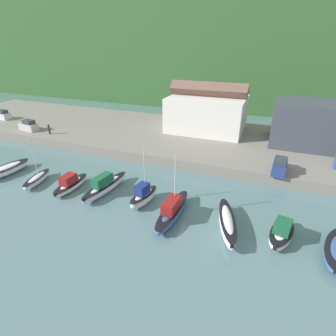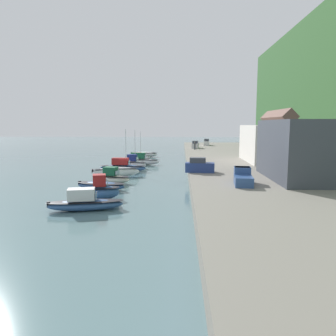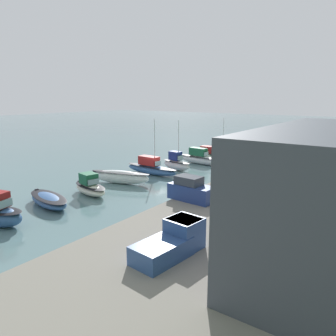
{
  "view_description": "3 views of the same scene",
  "coord_description": "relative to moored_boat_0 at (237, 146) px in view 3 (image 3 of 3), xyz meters",
  "views": [
    {
      "loc": [
        8.91,
        -23.86,
        18.24
      ],
      "look_at": [
        -3.98,
        8.53,
        1.31
      ],
      "focal_mm": 28.0,
      "sensor_mm": 36.0,
      "label": 1
    },
    {
      "loc": [
        58.84,
        9.86,
        8.65
      ],
      "look_at": [
        4.56,
        7.67,
        1.31
      ],
      "focal_mm": 35.0,
      "sensor_mm": 36.0,
      "label": 2
    },
    {
      "loc": [
        35.24,
        27.3,
        10.75
      ],
      "look_at": [
        0.53,
        2.31,
        1.35
      ],
      "focal_mm": 35.0,
      "sensor_mm": 36.0,
      "label": 3
    }
  ],
  "objects": [
    {
      "name": "parked_car_2",
      "position": [
        -10.18,
        13.95,
        1.82
      ],
      "size": [
        4.42,
        2.39,
        2.16
      ],
      "rotation": [
        0.0,
        0.0,
        1.42
      ],
      "color": "#B7B7BC",
      "rests_on": "quay_promenade"
    },
    {
      "name": "moored_boat_6",
      "position": [
        33.31,
        -0.87,
        0.16
      ],
      "size": [
        3.82,
        8.03,
        1.69
      ],
      "rotation": [
        0.0,
        0.0,
        0.3
      ],
      "color": "white",
      "rests_on": "ground_plane"
    },
    {
      "name": "moored_boat_3",
      "position": [
        16.85,
        0.97,
        0.22
      ],
      "size": [
        2.65,
        8.68,
        2.59
      ],
      "rotation": [
        0.0,
        0.0,
        -0.11
      ],
      "color": "silver",
      "rests_on": "ground_plane"
    },
    {
      "name": "ground_plane",
      "position": [
        26.86,
        -0.07,
        -0.72
      ],
      "size": [
        320.0,
        320.0,
        0.0
      ],
      "primitive_type": "plane",
      "color": "slate"
    },
    {
      "name": "moored_boat_8",
      "position": [
        43.69,
        -0.77,
        -0.13
      ],
      "size": [
        3.85,
        7.1,
        1.11
      ],
      "rotation": [
        0.0,
        0.0,
        -0.22
      ],
      "color": "#33568E",
      "rests_on": "ground_plane"
    },
    {
      "name": "person_on_quay",
      "position": [
        -4.37,
        13.54,
        2.01
      ],
      "size": [
        0.4,
        0.4,
        2.14
      ],
      "color": "#232838",
      "rests_on": "quay_promenade"
    },
    {
      "name": "moored_boat_4",
      "position": [
        22.82,
        0.47,
        0.32
      ],
      "size": [
        2.45,
        5.29,
        7.4
      ],
      "rotation": [
        0.0,
        0.0,
        -0.16
      ],
      "color": "silver",
      "rests_on": "ground_plane"
    },
    {
      "name": "moored_boat_1",
      "position": [
        6.5,
        -0.51,
        -0.1
      ],
      "size": [
        2.67,
        5.91,
        6.76
      ],
      "rotation": [
        0.0,
        0.0,
        0.21
      ],
      "color": "silver",
      "rests_on": "ground_plane"
    },
    {
      "name": "pickup_truck_0",
      "position": [
        47.38,
        17.06,
        1.73
      ],
      "size": [
        4.9,
        2.43,
        1.9
      ],
      "rotation": [
        0.0,
        0.0,
        1.47
      ],
      "color": "#2D4C84",
      "rests_on": "quay_promenade"
    },
    {
      "name": "moored_boat_9",
      "position": [
        49.23,
        0.62,
        0.38
      ],
      "size": [
        3.1,
        4.58,
        2.95
      ],
      "rotation": [
        0.0,
        0.0,
        0.26
      ],
      "color": "#33568E",
      "rests_on": "ground_plane"
    },
    {
      "name": "moored_boat_5",
      "position": [
        27.13,
        -0.89,
        0.21
      ],
      "size": [
        2.03,
        8.65,
        7.74
      ],
      "rotation": [
        0.0,
        0.0,
        -0.02
      ],
      "color": "#33568E",
      "rests_on": "ground_plane"
    },
    {
      "name": "parked_car_0",
      "position": [
        38.07,
        12.47,
        1.82
      ],
      "size": [
        2.09,
        4.32,
        2.16
      ],
      "rotation": [
        0.0,
        0.0,
        -0.07
      ],
      "color": "navy",
      "rests_on": "quay_promenade"
    },
    {
      "name": "moored_boat_7",
      "position": [
        38.69,
        -0.34,
        0.15
      ],
      "size": [
        3.18,
        5.71,
        2.4
      ],
      "rotation": [
        0.0,
        0.0,
        -0.22
      ],
      "color": "white",
      "rests_on": "ground_plane"
    },
    {
      "name": "moored_boat_2",
      "position": [
        12.04,
        -0.09,
        0.07
      ],
      "size": [
        1.92,
        6.27,
        2.22
      ],
      "rotation": [
        0.0,
        0.0,
        0.0
      ],
      "color": "white",
      "rests_on": "ground_plane"
    },
    {
      "name": "moored_boat_0",
      "position": [
        0.0,
        0.0,
        0.0
      ],
      "size": [
        3.12,
        7.52,
        1.36
      ],
      "rotation": [
        0.0,
        0.0,
        -0.09
      ],
      "color": "white",
      "rests_on": "ground_plane"
    }
  ]
}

